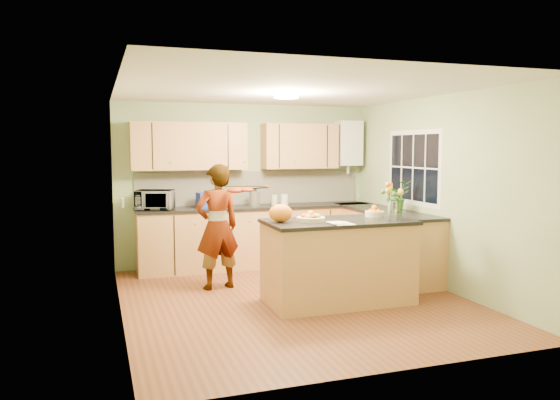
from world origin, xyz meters
name	(u,v)px	position (x,y,z in m)	size (l,w,h in m)	color
floor	(294,300)	(0.00, 0.00, 0.00)	(4.50, 4.50, 0.00)	brown
ceiling	(295,90)	(0.00, 0.00, 2.50)	(4.00, 4.50, 0.02)	silver
wall_back	(245,185)	(0.00, 2.25, 1.25)	(4.00, 0.02, 2.50)	gray
wall_front	(392,221)	(0.00, -2.25, 1.25)	(4.00, 0.02, 2.50)	gray
wall_left	(119,202)	(-2.00, 0.00, 1.25)	(0.02, 4.50, 2.50)	gray
wall_right	(439,192)	(2.00, 0.00, 1.25)	(0.02, 4.50, 2.50)	gray
back_counter	(257,236)	(0.10, 1.95, 0.47)	(3.64, 0.62, 0.94)	#AA7644
right_counter	(384,242)	(1.70, 0.85, 0.47)	(0.62, 2.24, 0.94)	#AA7644
splashback	(252,188)	(0.10, 2.23, 1.20)	(3.60, 0.02, 0.52)	beige
upper_cabinets	(237,146)	(-0.18, 2.08, 1.85)	(3.20, 0.34, 0.70)	#AA7644
boiler	(348,143)	(1.70, 2.09, 1.90)	(0.40, 0.30, 0.86)	silver
window_right	(413,168)	(1.99, 0.60, 1.55)	(0.01, 1.30, 1.05)	silver
light_switch	(123,203)	(-1.99, -0.60, 1.30)	(0.02, 0.09, 0.09)	silver
ceiling_lamp	(286,95)	(0.00, 0.30, 2.46)	(0.30, 0.30, 0.07)	#FFEABF
peninsula_island	(338,261)	(0.45, -0.26, 0.49)	(1.72, 0.88, 0.99)	#AA7644
fruit_dish	(311,217)	(0.10, -0.26, 1.03)	(0.33, 0.33, 0.11)	beige
orange_bowl	(374,212)	(1.00, -0.11, 1.04)	(0.23, 0.23, 0.13)	beige
flower_vase	(392,192)	(1.05, -0.44, 1.31)	(0.27, 0.27, 0.50)	silver
orange_bag	(281,213)	(-0.25, -0.21, 1.09)	(0.27, 0.23, 0.21)	orange
papers	(342,223)	(0.35, -0.56, 0.99)	(0.21, 0.29, 0.01)	silver
violinist	(217,227)	(-0.76, 0.83, 0.81)	(0.59, 0.39, 1.62)	#ECB690
violin	(236,190)	(-0.56, 0.61, 1.30)	(0.56, 0.23, 0.11)	#4A0D04
microwave	(155,200)	(-1.43, 1.91, 1.08)	(0.51, 0.35, 0.28)	silver
blue_box	(207,200)	(-0.67, 1.95, 1.05)	(0.28, 0.21, 0.22)	navy
kettle	(254,198)	(0.06, 1.94, 1.07)	(0.17, 0.17, 0.32)	#BDBCC1
jar_cream	(274,200)	(0.40, 2.00, 1.02)	(0.10, 0.10, 0.16)	beige
jar_white	(284,200)	(0.53, 1.89, 1.03)	(0.11, 0.11, 0.17)	silver
potted_plant	(396,196)	(1.70, 0.56, 1.16)	(0.39, 0.34, 0.44)	#356A23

